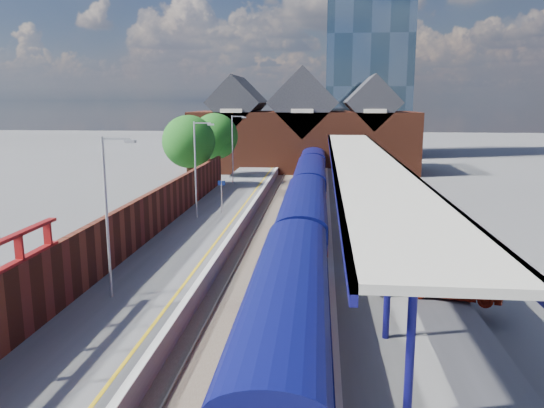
# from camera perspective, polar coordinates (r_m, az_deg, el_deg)

# --- Properties ---
(ground) EXTENTS (240.00, 240.00, 0.00)m
(ground) POSITION_cam_1_polar(r_m,az_deg,el_deg) (46.31, 2.10, -0.73)
(ground) COLOR #5B5B5E
(ground) RESTS_ON ground
(ballast_bed) EXTENTS (6.00, 76.00, 0.06)m
(ballast_bed) POSITION_cam_1_polar(r_m,az_deg,el_deg) (36.59, 1.18, -3.87)
(ballast_bed) COLOR #473D33
(ballast_bed) RESTS_ON ground
(rails) EXTENTS (4.51, 76.00, 0.14)m
(rails) POSITION_cam_1_polar(r_m,az_deg,el_deg) (36.56, 1.18, -3.74)
(rails) COLOR slate
(rails) RESTS_ON ground
(left_platform) EXTENTS (5.00, 76.00, 1.00)m
(left_platform) POSITION_cam_1_polar(r_m,az_deg,el_deg) (37.27, -7.29, -2.94)
(left_platform) COLOR #565659
(left_platform) RESTS_ON ground
(right_platform) EXTENTS (6.00, 76.00, 1.00)m
(right_platform) POSITION_cam_1_polar(r_m,az_deg,el_deg) (36.54, 10.63, -3.32)
(right_platform) COLOR #565659
(right_platform) RESTS_ON ground
(coping_left) EXTENTS (0.30, 76.00, 0.05)m
(coping_left) POSITION_cam_1_polar(r_m,az_deg,el_deg) (36.70, -3.73, -2.24)
(coping_left) COLOR silver
(coping_left) RESTS_ON left_platform
(coping_right) EXTENTS (0.30, 76.00, 0.05)m
(coping_right) POSITION_cam_1_polar(r_m,az_deg,el_deg) (36.26, 6.16, -2.45)
(coping_right) COLOR silver
(coping_right) RESTS_ON right_platform
(yellow_line) EXTENTS (0.14, 76.00, 0.01)m
(yellow_line) POSITION_cam_1_polar(r_m,az_deg,el_deg) (36.81, -4.65, -2.25)
(yellow_line) COLOR yellow
(yellow_line) RESTS_ON left_platform
(train) EXTENTS (2.93, 65.92, 3.45)m
(train) POSITION_cam_1_polar(r_m,az_deg,el_deg) (43.19, 3.89, 1.26)
(train) COLOR #0B0E4F
(train) RESTS_ON ground
(canopy) EXTENTS (4.50, 52.00, 4.48)m
(canopy) POSITION_cam_1_polar(r_m,az_deg,el_deg) (37.56, 9.83, 4.47)
(canopy) COLOR #110F5C
(canopy) RESTS_ON right_platform
(lamp_post_b) EXTENTS (1.48, 0.18, 7.00)m
(lamp_post_b) POSITION_cam_1_polar(r_m,az_deg,el_deg) (23.49, -17.09, -0.39)
(lamp_post_b) COLOR #A5A8AA
(lamp_post_b) RESTS_ON left_platform
(lamp_post_c) EXTENTS (1.48, 0.18, 7.00)m
(lamp_post_c) POSITION_cam_1_polar(r_m,az_deg,el_deg) (38.58, -8.06, 4.31)
(lamp_post_c) COLOR #A5A8AA
(lamp_post_c) RESTS_ON left_platform
(lamp_post_d) EXTENTS (1.48, 0.18, 7.00)m
(lamp_post_d) POSITION_cam_1_polar(r_m,az_deg,el_deg) (54.19, -4.13, 6.31)
(lamp_post_d) COLOR #A5A8AA
(lamp_post_d) RESTS_ON left_platform
(platform_sign) EXTENTS (0.55, 0.08, 2.50)m
(platform_sign) POSITION_cam_1_polar(r_m,az_deg,el_deg) (40.55, -5.45, 1.41)
(platform_sign) COLOR #A5A8AA
(platform_sign) RESTS_ON left_platform
(brick_wall) EXTENTS (0.35, 50.00, 3.86)m
(brick_wall) POSITION_cam_1_polar(r_m,az_deg,el_deg) (31.50, -14.57, -2.15)
(brick_wall) COLOR #5B2718
(brick_wall) RESTS_ON left_platform
(station_building) EXTENTS (30.00, 12.12, 13.78)m
(station_building) POSITION_cam_1_polar(r_m,az_deg,el_deg) (73.41, 3.42, 7.91)
(station_building) COLOR #5B2718
(station_building) RESTS_ON ground
(glass_tower) EXTENTS (14.20, 14.20, 40.30)m
(glass_tower) POSITION_cam_1_polar(r_m,az_deg,el_deg) (96.15, 10.28, 17.31)
(glass_tower) COLOR #435F74
(glass_tower) RESTS_ON ground
(tree_near) EXTENTS (5.20, 5.20, 8.10)m
(tree_near) POSITION_cam_1_polar(r_m,az_deg,el_deg) (52.93, -8.80, 6.49)
(tree_near) COLOR #382314
(tree_near) RESTS_ON ground
(tree_far) EXTENTS (5.20, 5.20, 8.10)m
(tree_far) POSITION_cam_1_polar(r_m,az_deg,el_deg) (60.50, -6.02, 7.11)
(tree_far) COLOR #382314
(tree_far) RESTS_ON ground
(parked_car_red) EXTENTS (4.83, 3.02, 1.53)m
(parked_car_red) POSITION_cam_1_polar(r_m,az_deg,el_deg) (24.63, 18.64, -7.73)
(parked_car_red) COLOR maroon
(parked_car_red) RESTS_ON right_platform
(parked_car_silver) EXTENTS (4.22, 2.86, 1.32)m
(parked_car_silver) POSITION_cam_1_polar(r_m,az_deg,el_deg) (25.10, 14.42, -7.40)
(parked_car_silver) COLOR #A6A6AA
(parked_car_silver) RESTS_ON right_platform
(parked_car_dark) EXTENTS (4.53, 2.98, 1.22)m
(parked_car_dark) POSITION_cam_1_polar(r_m,az_deg,el_deg) (26.08, 16.29, -6.91)
(parked_car_dark) COLOR black
(parked_car_dark) RESTS_ON right_platform
(parked_car_blue) EXTENTS (4.19, 2.73, 1.07)m
(parked_car_blue) POSITION_cam_1_polar(r_m,az_deg,el_deg) (31.08, 14.50, -4.06)
(parked_car_blue) COLOR navy
(parked_car_blue) RESTS_ON right_platform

